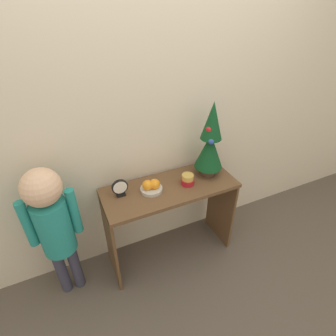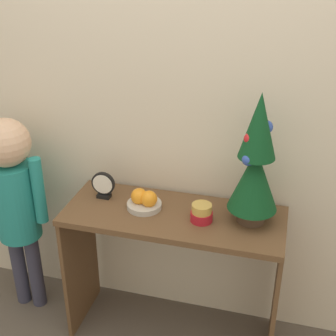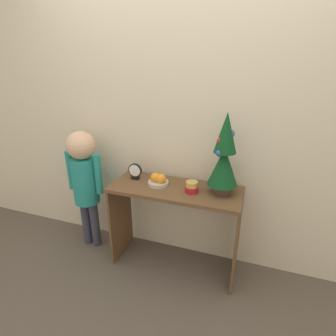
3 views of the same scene
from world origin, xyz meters
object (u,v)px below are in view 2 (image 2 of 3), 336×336
singing_bowl (202,213)px  desk_clock (103,185)px  child_figure (14,192)px  mini_tree (256,163)px  fruit_bowl (144,201)px

singing_bowl → desk_clock: size_ratio=0.74×
singing_bowl → child_figure: (-0.99, 0.03, -0.05)m
mini_tree → desk_clock: bearing=178.5°
mini_tree → desk_clock: size_ratio=4.41×
mini_tree → singing_bowl: bearing=-164.6°
mini_tree → singing_bowl: 0.34m
fruit_bowl → singing_bowl: size_ratio=1.62×
fruit_bowl → child_figure: (-0.70, -0.01, -0.05)m
singing_bowl → desk_clock: bearing=171.3°
fruit_bowl → desk_clock: desk_clock is taller
fruit_bowl → singing_bowl: (0.29, -0.04, 0.00)m
mini_tree → child_figure: (-1.21, -0.03, -0.31)m
singing_bowl → child_figure: bearing=178.2°
mini_tree → fruit_bowl: mini_tree is taller
singing_bowl → child_figure: size_ratio=0.09×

